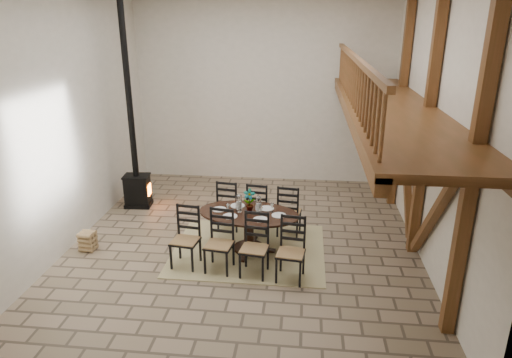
# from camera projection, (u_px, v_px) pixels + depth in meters

# --- Properties ---
(ground) EXTENTS (8.00, 8.00, 0.00)m
(ground) POSITION_uv_depth(u_px,v_px,m) (245.00, 241.00, 9.54)
(ground) COLOR #907960
(ground) RESTS_ON ground
(room_shell) EXTENTS (7.02, 8.02, 5.01)m
(room_shell) POSITION_uv_depth(u_px,v_px,m) (308.00, 98.00, 8.40)
(room_shell) COLOR silver
(room_shell) RESTS_ON ground
(rug) EXTENTS (3.00, 2.50, 0.02)m
(rug) POSITION_uv_depth(u_px,v_px,m) (249.00, 249.00, 9.19)
(rug) COLOR tan
(rug) RESTS_ON ground
(dining_table) EXTENTS (2.50, 2.48, 1.28)m
(dining_table) POSITION_uv_depth(u_px,v_px,m) (248.00, 233.00, 8.96)
(dining_table) COLOR black
(dining_table) RESTS_ON ground
(wood_stove) EXTENTS (0.66, 0.53, 5.00)m
(wood_stove) POSITION_uv_depth(u_px,v_px,m) (135.00, 162.00, 10.95)
(wood_stove) COLOR black
(wood_stove) RESTS_ON ground
(log_basket) EXTENTS (0.50, 0.50, 0.42)m
(log_basket) POSITION_uv_depth(u_px,v_px,m) (136.00, 197.00, 11.40)
(log_basket) COLOR brown
(log_basket) RESTS_ON ground
(log_stack) EXTENTS (0.31, 0.32, 0.40)m
(log_stack) POSITION_uv_depth(u_px,v_px,m) (88.00, 241.00, 9.13)
(log_stack) COLOR tan
(log_stack) RESTS_ON ground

